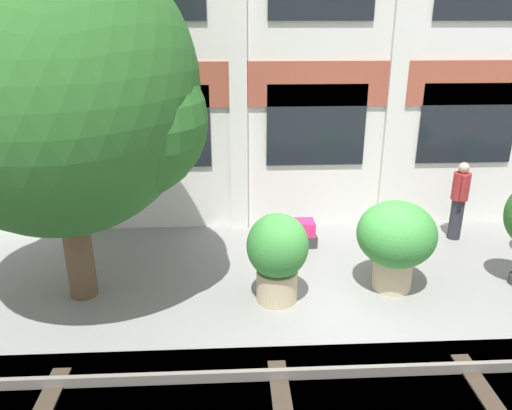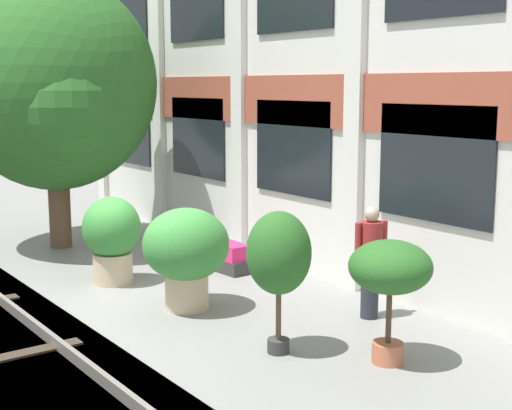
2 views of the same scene
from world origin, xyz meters
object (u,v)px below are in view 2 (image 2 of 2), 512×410
Objects in this scene: broadleaf_tree at (54,88)px; potted_plant_ribbed_drum at (186,250)px; potted_plant_fluted_column at (112,235)px; potted_plant_square_trough at (231,259)px; potted_plant_terracotta_small at (390,272)px; potted_plant_tall_urn at (279,255)px; resident_by_doorway at (371,259)px.

broadleaf_tree is 5.74m from potted_plant_ribbed_drum.
potted_plant_fluted_column is 2.23m from potted_plant_square_trough.
potted_plant_terracotta_small is 1.38m from potted_plant_tall_urn.
broadleaf_tree reaches higher than potted_plant_tall_urn.
potted_plant_fluted_column is 0.91× the size of resident_by_doorway.
potted_plant_tall_urn reaches higher than potted_plant_square_trough.
resident_by_doorway reaches higher than potted_plant_square_trough.
potted_plant_tall_urn is (-1.06, -0.87, 0.13)m from potted_plant_terracotta_small.
broadleaf_tree is at bearing -155.66° from potted_plant_square_trough.
potted_plant_ribbed_drum is 2.27m from potted_plant_tall_urn.
potted_plant_square_trough is at bearing -162.96° from resident_by_doorway.
potted_plant_square_trough is at bearing 24.34° from broadleaf_tree.
potted_plant_fluted_column is (3.22, -0.33, -2.46)m from broadleaf_tree.
potted_plant_fluted_column is 4.28m from potted_plant_tall_urn.
potted_plant_ribbed_drum is 2.37m from potted_plant_square_trough.
potted_plant_square_trough is (0.60, 2.06, -0.60)m from potted_plant_fluted_column.
broadleaf_tree is 5.19m from potted_plant_square_trough.
potted_plant_tall_urn reaches higher than potted_plant_ribbed_drum.
potted_plant_fluted_column is at bearing -136.39° from resident_by_doorway.
potted_plant_terracotta_small is (8.53, 0.83, -2.15)m from broadleaf_tree.
potted_plant_tall_urn reaches higher than potted_plant_fluted_column.
potted_plant_square_trough is at bearing 154.07° from potted_plant_tall_urn.
potted_plant_ribbed_drum is 3.43m from potted_plant_terracotta_small.
potted_plant_ribbed_drum is (2.01, 0.28, 0.08)m from potted_plant_fluted_column.
potted_plant_tall_urn is 1.11× the size of resident_by_doorway.
potted_plant_fluted_column is at bearing -106.33° from potted_plant_square_trough.
potted_plant_fluted_column is 1.92× the size of potted_plant_square_trough.
broadleaf_tree reaches higher than resident_by_doorway.
potted_plant_tall_urn is at bearing -0.31° from broadleaf_tree.
potted_plant_terracotta_small is 1.74m from resident_by_doorway.
potted_plant_fluted_column is 0.98× the size of potted_plant_terracotta_small.
broadleaf_tree is at bearing 174.21° from potted_plant_fluted_column.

